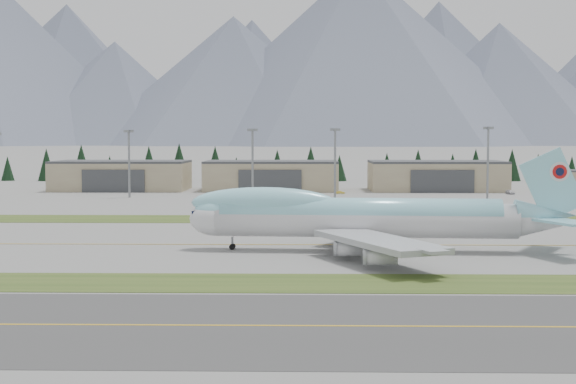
{
  "coord_description": "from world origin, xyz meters",
  "views": [
    {
      "loc": [
        -3.1,
        -142.18,
        19.06
      ],
      "look_at": [
        -6.4,
        21.72,
        8.0
      ],
      "focal_mm": 50.0,
      "sensor_mm": 36.0,
      "label": 1
    }
  ],
  "objects_px": {
    "hangar_left": "(122,175)",
    "service_vehicle_b": "(341,194)",
    "hangar_right": "(436,176)",
    "boeing_747_freighter": "(361,217)",
    "service_vehicle_c": "(510,194)",
    "hangar_center": "(272,176)",
    "service_vehicle_a": "(258,195)"
  },
  "relations": [
    {
      "from": "service_vehicle_c",
      "to": "hangar_left",
      "type": "bearing_deg",
      "value": 161.8
    },
    {
      "from": "boeing_747_freighter",
      "to": "hangar_right",
      "type": "xyz_separation_m",
      "value": [
        38.51,
        157.54,
        -0.42
      ]
    },
    {
      "from": "boeing_747_freighter",
      "to": "service_vehicle_b",
      "type": "height_order",
      "value": "boeing_747_freighter"
    },
    {
      "from": "hangar_center",
      "to": "hangar_left",
      "type": "bearing_deg",
      "value": 180.0
    },
    {
      "from": "hangar_left",
      "to": "service_vehicle_b",
      "type": "bearing_deg",
      "value": -13.27
    },
    {
      "from": "hangar_left",
      "to": "hangar_right",
      "type": "bearing_deg",
      "value": 0.0
    },
    {
      "from": "boeing_747_freighter",
      "to": "service_vehicle_a",
      "type": "height_order",
      "value": "boeing_747_freighter"
    },
    {
      "from": "service_vehicle_a",
      "to": "boeing_747_freighter",
      "type": "bearing_deg",
      "value": -73.8
    },
    {
      "from": "hangar_left",
      "to": "hangar_center",
      "type": "relative_size",
      "value": 1.0
    },
    {
      "from": "hangar_center",
      "to": "service_vehicle_c",
      "type": "relative_size",
      "value": 10.27
    },
    {
      "from": "hangar_left",
      "to": "service_vehicle_b",
      "type": "xyz_separation_m",
      "value": [
        79.38,
        -18.73,
        -5.39
      ]
    },
    {
      "from": "service_vehicle_a",
      "to": "service_vehicle_b",
      "type": "height_order",
      "value": "service_vehicle_b"
    },
    {
      "from": "service_vehicle_b",
      "to": "service_vehicle_c",
      "type": "relative_size",
      "value": 0.67
    },
    {
      "from": "service_vehicle_a",
      "to": "service_vehicle_c",
      "type": "bearing_deg",
      "value": 10.2
    },
    {
      "from": "boeing_747_freighter",
      "to": "hangar_center",
      "type": "relative_size",
      "value": 1.39
    },
    {
      "from": "service_vehicle_b",
      "to": "service_vehicle_c",
      "type": "bearing_deg",
      "value": -94.88
    },
    {
      "from": "service_vehicle_a",
      "to": "service_vehicle_b",
      "type": "relative_size",
      "value": 0.96
    },
    {
      "from": "hangar_right",
      "to": "service_vehicle_b",
      "type": "xyz_separation_m",
      "value": [
        -35.62,
        -18.73,
        -5.39
      ]
    },
    {
      "from": "hangar_right",
      "to": "service_vehicle_a",
      "type": "distance_m",
      "value": 68.92
    },
    {
      "from": "service_vehicle_b",
      "to": "service_vehicle_a",
      "type": "bearing_deg",
      "value": 100.3
    },
    {
      "from": "hangar_center",
      "to": "service_vehicle_c",
      "type": "distance_m",
      "value": 84.34
    },
    {
      "from": "hangar_right",
      "to": "service_vehicle_a",
      "type": "bearing_deg",
      "value": -157.62
    },
    {
      "from": "hangar_right",
      "to": "service_vehicle_b",
      "type": "relative_size",
      "value": 15.27
    },
    {
      "from": "hangar_left",
      "to": "service_vehicle_b",
      "type": "height_order",
      "value": "hangar_left"
    },
    {
      "from": "boeing_747_freighter",
      "to": "hangar_right",
      "type": "distance_m",
      "value": 162.18
    },
    {
      "from": "hangar_right",
      "to": "service_vehicle_b",
      "type": "bearing_deg",
      "value": -152.27
    },
    {
      "from": "hangar_left",
      "to": "service_vehicle_b",
      "type": "distance_m",
      "value": 81.74
    },
    {
      "from": "hangar_center",
      "to": "hangar_right",
      "type": "height_order",
      "value": "same"
    },
    {
      "from": "boeing_747_freighter",
      "to": "hangar_left",
      "type": "relative_size",
      "value": 1.39
    },
    {
      "from": "hangar_center",
      "to": "service_vehicle_a",
      "type": "distance_m",
      "value": 26.94
    },
    {
      "from": "hangar_left",
      "to": "service_vehicle_c",
      "type": "xyz_separation_m",
      "value": [
        137.0,
        -19.0,
        -5.39
      ]
    },
    {
      "from": "boeing_747_freighter",
      "to": "service_vehicle_b",
      "type": "relative_size",
      "value": 21.23
    }
  ]
}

